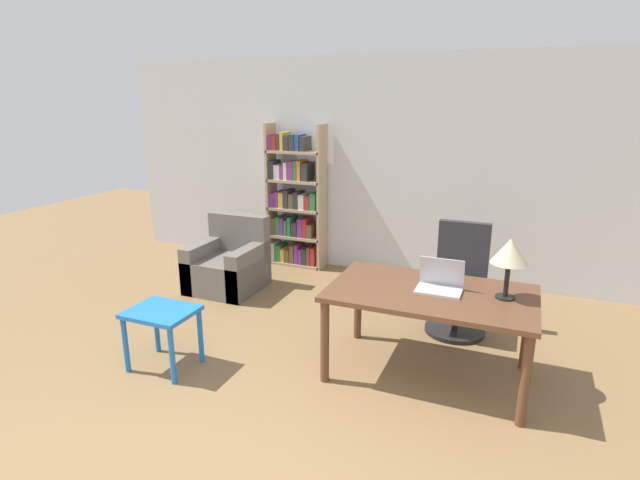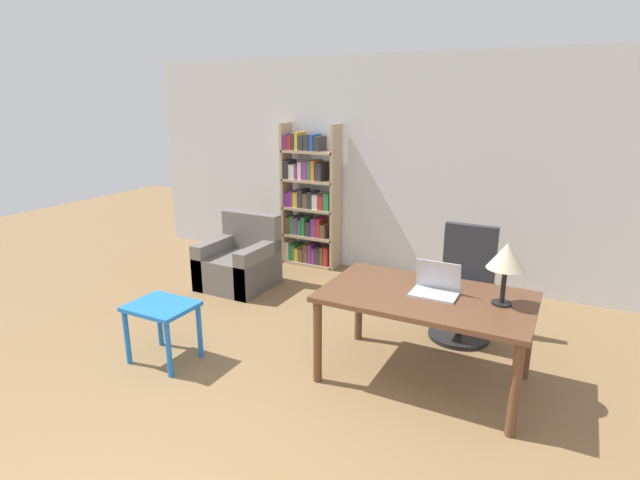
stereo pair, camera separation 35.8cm
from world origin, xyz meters
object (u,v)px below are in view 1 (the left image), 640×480
(desk, at_px, (430,301))
(table_lamp, at_px, (510,253))
(side_table_blue, at_px, (162,321))
(bookshelf, at_px, (294,203))
(office_chair, at_px, (459,284))
(armchair, at_px, (229,266))
(laptop, at_px, (440,283))

(desk, distance_m, table_lamp, 0.71)
(table_lamp, xyz_separation_m, side_table_blue, (-2.60, -0.80, -0.67))
(table_lamp, bearing_deg, bookshelf, 143.07)
(bookshelf, bearing_deg, office_chair, -27.11)
(armchair, bearing_deg, desk, -22.07)
(table_lamp, height_order, office_chair, table_lamp)
(desk, relative_size, office_chair, 1.51)
(table_lamp, xyz_separation_m, office_chair, (-0.44, 0.88, -0.63))
(office_chair, height_order, side_table_blue, office_chair)
(side_table_blue, distance_m, armchair, 1.84)
(laptop, height_order, office_chair, office_chair)
(laptop, relative_size, armchair, 0.41)
(table_lamp, xyz_separation_m, armchair, (-3.10, 0.96, -0.82))
(side_table_blue, relative_size, bookshelf, 0.29)
(desk, xyz_separation_m, laptop, (0.06, 0.04, 0.14))
(side_table_blue, bearing_deg, bookshelf, 93.05)
(desk, bearing_deg, side_table_blue, -160.59)
(side_table_blue, xyz_separation_m, armchair, (-0.49, 1.76, -0.14))
(laptop, height_order, bookshelf, bookshelf)
(side_table_blue, xyz_separation_m, bookshelf, (-0.15, 2.87, 0.42))
(desk, height_order, table_lamp, table_lamp)
(office_chair, bearing_deg, laptop, -93.00)
(desk, xyz_separation_m, side_table_blue, (-2.06, -0.73, -0.22))
(desk, xyz_separation_m, armchair, (-2.55, 1.04, -0.37))
(office_chair, height_order, armchair, office_chair)
(desk, bearing_deg, bookshelf, 135.91)
(bookshelf, bearing_deg, table_lamp, -36.93)
(office_chair, relative_size, bookshelf, 0.56)
(table_lamp, distance_m, side_table_blue, 2.80)
(table_lamp, height_order, bookshelf, bookshelf)
(desk, bearing_deg, laptop, 38.78)
(desk, height_order, armchair, armchair)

